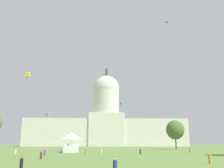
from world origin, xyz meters
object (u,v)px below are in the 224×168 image
at_px(person_white_edge_east, 101,151).
at_px(person_maroon_back_left, 41,155).
at_px(person_purple_near_tree_east, 45,153).
at_px(person_black_back_right, 140,152).
at_px(person_navy_front_left, 115,167).
at_px(kite_yellow_mid, 28,75).
at_px(person_denim_near_tree_west, 61,151).
at_px(kite_red_high, 167,22).
at_px(person_orange_lawn_far_right, 190,150).
at_px(tree_east_mid, 175,130).
at_px(kite_green_low, 47,115).
at_px(kite_cyan_low, 75,125).
at_px(person_orange_front_center, 86,151).
at_px(person_black_front_right, 21,165).
at_px(kite_gold_high, 112,77).
at_px(person_white_aisle_center, 16,151).
at_px(capitol_building, 106,124).
at_px(kite_lime_mid, 166,97).
at_px(kite_turquoise_mid, 121,104).
at_px(person_orange_mid_right, 210,159).
at_px(kite_blue_mid, 93,108).
at_px(event_tent, 71,142).

relative_size(person_white_edge_east, person_maroon_back_left, 1.02).
xyz_separation_m(person_purple_near_tree_east, person_black_back_right, (25.08, 5.84, 0.05)).
bearing_deg(person_navy_front_left, person_maroon_back_left, -6.44).
height_order(person_purple_near_tree_east, kite_yellow_mid, kite_yellow_mid).
distance_m(person_denim_near_tree_west, person_white_edge_east, 12.39).
bearing_deg(kite_red_high, person_orange_lawn_far_right, 69.23).
bearing_deg(person_orange_lawn_far_right, tree_east_mid, -172.50).
height_order(kite_red_high, kite_green_low, kite_red_high).
relative_size(person_navy_front_left, kite_cyan_low, 1.08).
bearing_deg(kite_yellow_mid, kite_green_low, 14.52).
bearing_deg(person_orange_front_center, kite_cyan_low, -4.62).
bearing_deg(person_navy_front_left, person_purple_near_tree_east, -13.12).
xyz_separation_m(person_black_front_right, kite_red_high, (40.46, 76.01, 57.48)).
relative_size(person_black_front_right, kite_gold_high, 0.52).
distance_m(person_white_edge_east, person_white_aisle_center, 24.90).
xyz_separation_m(capitol_building, person_white_edge_east, (-6.37, -147.64, -18.02)).
relative_size(person_black_back_right, person_white_edge_east, 1.00).
distance_m(person_black_back_right, kite_lime_mid, 88.21).
bearing_deg(kite_green_low, kite_turquoise_mid, -2.63).
bearing_deg(person_orange_front_center, kite_turquoise_mid, -36.42).
xyz_separation_m(person_denim_near_tree_west, person_navy_front_left, (12.95, -51.97, 0.04)).
bearing_deg(person_orange_mid_right, kite_yellow_mid, 89.49).
distance_m(person_orange_mid_right, person_white_aisle_center, 55.62).
distance_m(kite_red_high, kite_lime_mid, 52.35).
relative_size(kite_blue_mid, kite_yellow_mid, 1.28).
distance_m(capitol_building, tree_east_mid, 109.87).
xyz_separation_m(kite_turquoise_mid, kite_red_high, (22.57, 5.95, 39.80)).
relative_size(kite_blue_mid, kite_lime_mid, 1.18).
xyz_separation_m(person_maroon_back_left, person_navy_front_left, (13.01, -24.12, -0.03)).
relative_size(person_black_back_right, kite_red_high, 0.45).
bearing_deg(person_denim_near_tree_west, person_white_aisle_center, -66.27).
bearing_deg(person_orange_lawn_far_right, kite_green_low, -116.08).
bearing_deg(capitol_building, person_navy_front_left, -91.63).
distance_m(person_orange_mid_right, person_orange_lawn_far_right, 42.85).
distance_m(person_white_aisle_center, kite_yellow_mid, 23.07).
bearing_deg(event_tent, kite_gold_high, 57.27).
distance_m(event_tent, kite_turquoise_mid, 26.94).
height_order(person_orange_mid_right, person_purple_near_tree_east, person_orange_mid_right).
bearing_deg(kite_gold_high, kite_cyan_low, 52.26).
bearing_deg(tree_east_mid, kite_gold_high, 177.72).
relative_size(kite_red_high, kite_green_low, 0.95).
relative_size(person_purple_near_tree_east, person_white_edge_east, 0.95).
relative_size(tree_east_mid, person_purple_near_tree_east, 8.84).
distance_m(tree_east_mid, person_white_edge_east, 56.04).
height_order(person_black_front_right, kite_green_low, kite_green_low).
xyz_separation_m(person_denim_near_tree_west, person_white_aisle_center, (-12.70, -3.10, 0.03)).
relative_size(person_orange_lawn_far_right, person_white_edge_east, 1.04).
relative_size(person_maroon_back_left, kite_cyan_low, 1.11).
relative_size(event_tent, kite_turquoise_mid, 2.65).
height_order(capitol_building, person_orange_mid_right, capitol_building).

